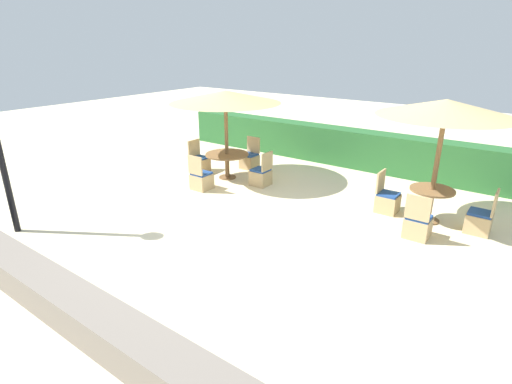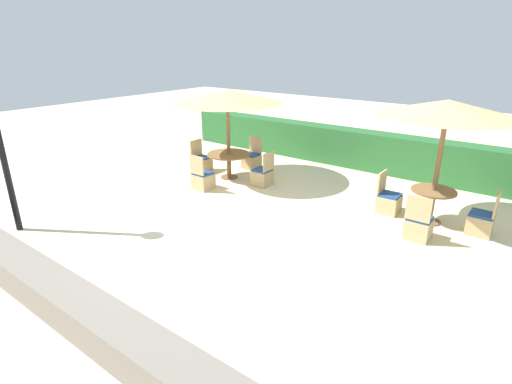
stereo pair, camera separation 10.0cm
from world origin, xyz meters
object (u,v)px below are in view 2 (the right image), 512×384
object	(u,v)px
patio_chair_back_left_north	(252,160)
patio_chair_back_right_east	(481,222)
patio_chair_back_right_west	(388,201)
round_table_back_left	(229,158)
patio_chair_back_right_south	(418,226)
patio_chair_back_left_west	(201,163)
round_table_back_right	(432,198)
patio_chair_back_left_south	(203,179)
patio_chair_back_left_east	(263,176)
parasol_back_left	(227,97)
parasol_back_right	(448,109)

from	to	relation	value
patio_chair_back_left_north	patio_chair_back_right_east	bearing A→B (deg)	173.05
patio_chair_back_right_west	round_table_back_left	size ratio (longest dim) A/B	0.78
patio_chair_back_right_south	patio_chair_back_left_west	bearing A→B (deg)	174.79
round_table_back_right	patio_chair_back_left_south	world-z (taller)	patio_chair_back_left_south
round_table_back_left	patio_chair_back_left_south	world-z (taller)	patio_chair_back_left_south
round_table_back_right	patio_chair_back_left_east	size ratio (longest dim) A/B	0.97
patio_chair_back_right_west	patio_chair_back_left_south	distance (m)	4.61
patio_chair_back_right_south	parasol_back_left	xyz separation A→B (m)	(-5.36, 0.63, 1.98)
parasol_back_left	round_table_back_right	bearing A→B (deg)	3.37
round_table_back_right	patio_chair_back_right_south	world-z (taller)	patio_chair_back_right_south
parasol_back_right	round_table_back_left	world-z (taller)	parasol_back_right
patio_chair_back_left_south	patio_chair_back_left_west	bearing A→B (deg)	135.43
parasol_back_right	patio_chair_back_left_east	world-z (taller)	parasol_back_right
round_table_back_right	patio_chair_back_left_south	bearing A→B (deg)	-164.90
round_table_back_right	patio_chair_back_right_east	distance (m)	1.01
parasol_back_left	patio_chair_back_left_east	distance (m)	2.28
round_table_back_left	patio_chair_back_left_south	distance (m)	1.16
patio_chair_back_right_south	patio_chair_back_left_south	size ratio (longest dim) A/B	1.00
patio_chair_back_left_north	parasol_back_right	bearing A→B (deg)	171.68
patio_chair_back_left_west	patio_chair_back_right_west	bearing A→B (deg)	93.38
patio_chair_back_right_south	patio_chair_back_right_east	xyz separation A→B (m)	(0.95, 0.96, 0.00)
patio_chair_back_right_south	parasol_back_right	bearing A→B (deg)	91.31
patio_chair_back_right_west	round_table_back_left	xyz separation A→B (m)	(-4.45, -0.28, 0.31)
parasol_back_right	patio_chair_back_left_north	distance (m)	5.84
round_table_back_right	patio_chair_back_left_east	bearing A→B (deg)	-176.50
patio_chair_back_left_north	parasol_back_left	bearing A→B (deg)	92.06
patio_chair_back_right_south	parasol_back_left	bearing A→B (deg)	173.32
patio_chair_back_left_west	patio_chair_back_left_north	world-z (taller)	same
patio_chair_back_left_west	patio_chair_back_left_east	bearing A→B (deg)	92.71
patio_chair_back_right_west	parasol_back_left	world-z (taller)	parasol_back_left
round_table_back_left	parasol_back_left	bearing A→B (deg)	-90.00
round_table_back_right	patio_chair_back_right_east	bearing A→B (deg)	0.80
round_table_back_left	patio_chair_back_left_north	bearing A→B (deg)	92.06
round_table_back_right	patio_chair_back_right_west	distance (m)	0.94
patio_chair_back_right_east	patio_chair_back_left_north	bearing A→B (deg)	83.05
patio_chair_back_left_south	patio_chair_back_left_north	size ratio (longest dim) A/B	1.00
patio_chair_back_right_south	patio_chair_back_left_north	xyz separation A→B (m)	(-5.40, 1.73, 0.00)
patio_chair_back_left_north	patio_chair_back_left_south	bearing A→B (deg)	92.32
patio_chair_back_right_west	patio_chair_back_left_west	xyz separation A→B (m)	(-5.48, -0.32, 0.00)
patio_chair_back_left_east	patio_chair_back_left_west	size ratio (longest dim) A/B	1.00
patio_chair_back_left_west	patio_chair_back_right_east	bearing A→B (deg)	92.91
patio_chair_back_left_east	round_table_back_right	bearing A→B (deg)	-86.50
patio_chair_back_right_south	patio_chair_back_left_north	bearing A→B (deg)	162.24
parasol_back_right	round_table_back_left	bearing A→B (deg)	-176.63
patio_chair_back_left_east	patio_chair_back_left_north	xyz separation A→B (m)	(-1.17, 1.05, 0.00)
round_table_back_right	patio_chair_back_right_south	xyz separation A→B (m)	(0.02, -0.94, -0.28)
parasol_back_left	patio_chair_back_left_south	world-z (taller)	parasol_back_left
patio_chair_back_right_south	patio_chair_back_right_east	distance (m)	1.35
patio_chair_back_right_east	parasol_back_left	bearing A→B (deg)	92.98
round_table_back_right	round_table_back_left	xyz separation A→B (m)	(-5.34, -0.31, 0.04)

